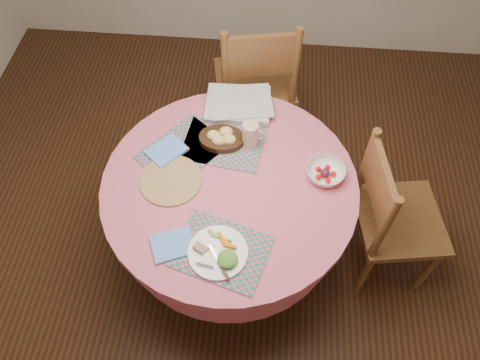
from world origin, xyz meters
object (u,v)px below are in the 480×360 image
object	(u,v)px
wicker_trivet	(171,180)
latte_mug	(251,135)
chair_right	(391,216)
bread_bowl	(222,138)
fruit_bowl	(325,173)
dining_table	(230,204)
chair_back	(256,83)
dinner_plate	(219,253)

from	to	relation	value
wicker_trivet	latte_mug	world-z (taller)	latte_mug
chair_right	latte_mug	bearing A→B (deg)	64.65
chair_right	bread_bowl	world-z (taller)	chair_right
fruit_bowl	bread_bowl	bearing A→B (deg)	161.99
wicker_trivet	chair_right	bearing A→B (deg)	2.18
wicker_trivet	dining_table	bearing A→B (deg)	2.91
wicker_trivet	fruit_bowl	distance (m)	0.74
dining_table	wicker_trivet	xyz separation A→B (m)	(-0.28, -0.01, 0.20)
dining_table	fruit_bowl	size ratio (longest dim) A/B	5.68
chair_back	fruit_bowl	bearing A→B (deg)	103.73
chair_back	dinner_plate	xyz separation A→B (m)	(-0.07, -1.29, 0.22)
dinner_plate	dining_table	bearing A→B (deg)	89.23
chair_back	wicker_trivet	size ratio (longest dim) A/B	3.51
chair_back	fruit_bowl	world-z (taller)	chair_back
chair_back	dinner_plate	bearing A→B (deg)	75.57
bread_bowl	latte_mug	world-z (taller)	latte_mug
dinner_plate	bread_bowl	bearing A→B (deg)	95.40
chair_right	bread_bowl	bearing A→B (deg)	66.96
dining_table	fruit_bowl	world-z (taller)	fruit_bowl
fruit_bowl	chair_right	bearing A→B (deg)	-7.82
dining_table	bread_bowl	xyz separation A→B (m)	(-0.06, 0.25, 0.23)
latte_mug	fruit_bowl	world-z (taller)	latte_mug
dining_table	latte_mug	bearing A→B (deg)	71.58
chair_back	chair_right	bearing A→B (deg)	119.66
chair_back	dinner_plate	size ratio (longest dim) A/B	4.03
fruit_bowl	wicker_trivet	bearing A→B (deg)	-172.72
dining_table	fruit_bowl	bearing A→B (deg)	9.95
bread_bowl	chair_right	bearing A→B (deg)	-13.83
chair_right	wicker_trivet	bearing A→B (deg)	82.97
dining_table	fruit_bowl	xyz separation A→B (m)	(0.45, 0.08, 0.22)
bread_bowl	fruit_bowl	xyz separation A→B (m)	(0.52, -0.17, -0.01)
chair_right	wicker_trivet	xyz separation A→B (m)	(-1.11, -0.04, 0.24)
chair_right	bread_bowl	xyz separation A→B (m)	(-0.90, 0.22, 0.27)
bread_bowl	chair_back	bearing A→B (deg)	78.51
dining_table	bread_bowl	distance (m)	0.34
chair_back	wicker_trivet	xyz separation A→B (m)	(-0.35, -0.92, 0.21)
bread_bowl	fruit_bowl	world-z (taller)	bread_bowl
wicker_trivet	dinner_plate	xyz separation A→B (m)	(0.28, -0.37, 0.02)
dining_table	latte_mug	xyz separation A→B (m)	(0.08, 0.24, 0.27)
fruit_bowl	chair_back	bearing A→B (deg)	114.84
wicker_trivet	dinner_plate	distance (m)	0.46
dining_table	chair_back	xyz separation A→B (m)	(0.07, 0.91, -0.01)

